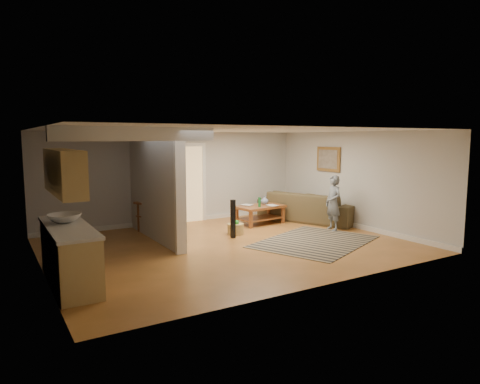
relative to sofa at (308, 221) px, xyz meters
name	(u,v)px	position (x,y,z in m)	size (l,w,h in m)	color
ground	(230,245)	(-3.30, -1.32, 0.00)	(7.50, 7.50, 0.00)	brown
room_shell	(176,180)	(-4.37, -0.89, 1.46)	(7.54, 6.02, 2.52)	beige
area_rug	(315,242)	(-1.51, -2.03, 0.01)	(2.77, 2.03, 0.01)	black
sofa	(308,221)	(0.00, 0.00, 0.00)	(2.78, 1.09, 0.81)	#4A4425
coffee_table	(260,209)	(-1.42, 0.33, 0.40)	(1.37, 0.90, 0.77)	brown
tv_console	(158,206)	(-4.24, 0.63, 0.69)	(0.89, 1.28, 1.04)	brown
speaker_left	(233,219)	(-2.90, -0.75, 0.45)	(0.09, 0.09, 0.91)	black
speaker_right	(159,215)	(-4.30, 0.40, 0.49)	(0.10, 0.10, 0.97)	black
toy_basket	(236,228)	(-2.65, -0.44, 0.15)	(0.40, 0.40, 0.36)	#A18545
child	(333,230)	(-0.30, -1.31, 0.00)	(0.51, 0.34, 1.40)	slate
toddler	(168,226)	(-3.70, 1.38, 0.00)	(0.48, 0.37, 0.99)	#1D233D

